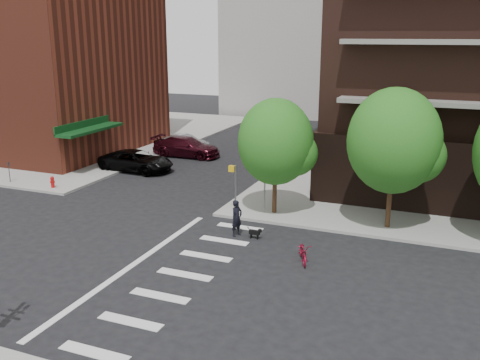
# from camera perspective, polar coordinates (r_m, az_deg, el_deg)

# --- Properties ---
(ground) EXTENTS (120.00, 120.00, 0.00)m
(ground) POSITION_cam_1_polar(r_m,az_deg,el_deg) (23.81, -12.36, -8.66)
(ground) COLOR black
(ground) RESTS_ON ground
(sidewalk_nw) EXTENTS (31.00, 33.00, 0.15)m
(sidewalk_nw) POSITION_cam_1_polar(r_m,az_deg,el_deg) (56.33, -19.66, 4.80)
(sidewalk_nw) COLOR gray
(sidewalk_nw) RESTS_ON ground
(crosswalk) EXTENTS (3.85, 13.00, 0.01)m
(crosswalk) POSITION_cam_1_polar(r_m,az_deg,el_deg) (22.71, -7.68, -9.64)
(crosswalk) COLOR silver
(crosswalk) RESTS_ON ground
(midrise_nw) EXTENTS (21.40, 15.50, 20.00)m
(midrise_nw) POSITION_cam_1_polar(r_m,az_deg,el_deg) (49.80, -22.79, 14.92)
(midrise_nw) COLOR maroon
(midrise_nw) RESTS_ON sidewalk_nw
(tree_a) EXTENTS (4.00, 4.00, 5.90)m
(tree_a) POSITION_cam_1_polar(r_m,az_deg,el_deg) (28.19, 3.81, 4.08)
(tree_a) COLOR #301E11
(tree_a) RESTS_ON sidewalk_ne
(tree_b) EXTENTS (4.50, 4.50, 6.65)m
(tree_b) POSITION_cam_1_polar(r_m,az_deg,el_deg) (26.87, 16.09, 4.03)
(tree_b) COLOR #301E11
(tree_b) RESTS_ON sidewalk_ne
(pedestrian_signal) EXTENTS (2.18, 0.67, 2.60)m
(pedestrian_signal) POSITION_cam_1_polar(r_m,az_deg,el_deg) (28.74, 0.18, -0.16)
(pedestrian_signal) COLOR slate
(pedestrian_signal) RESTS_ON sidewalk_ne
(fire_hydrant) EXTENTS (0.24, 0.24, 0.73)m
(fire_hydrant) POSITION_cam_1_polar(r_m,az_deg,el_deg) (35.65, -19.38, -0.14)
(fire_hydrant) COLOR #A50C0C
(fire_hydrant) RESTS_ON sidewalk_nw
(parking_meter) EXTENTS (0.10, 0.08, 1.32)m
(parking_meter) POSITION_cam_1_polar(r_m,az_deg,el_deg) (37.92, -23.42, 0.99)
(parking_meter) COLOR black
(parking_meter) RESTS_ON sidewalk_nw
(parked_car_black) EXTENTS (2.61, 5.46, 1.50)m
(parked_car_black) POSITION_cam_1_polar(r_m,az_deg,el_deg) (38.89, -11.00, 2.01)
(parked_car_black) COLOR black
(parked_car_black) RESTS_ON ground
(parked_car_maroon) EXTENTS (2.36, 5.54, 1.59)m
(parked_car_maroon) POSITION_cam_1_polar(r_m,az_deg,el_deg) (42.95, -5.73, 3.54)
(parked_car_maroon) COLOR #390C16
(parked_car_maroon) RESTS_ON ground
(parked_car_silver) EXTENTS (1.71, 4.26, 1.38)m
(parked_car_silver) POSITION_cam_1_polar(r_m,az_deg,el_deg) (45.08, -5.93, 3.96)
(parked_car_silver) COLOR #B1B4B8
(parked_car_silver) RESTS_ON ground
(scooter) EXTENTS (1.23, 1.84, 0.92)m
(scooter) POSITION_cam_1_polar(r_m,az_deg,el_deg) (23.39, 6.77, -7.63)
(scooter) COLOR maroon
(scooter) RESTS_ON ground
(dog_walker) EXTENTS (0.77, 0.64, 1.80)m
(dog_walker) POSITION_cam_1_polar(r_m,az_deg,el_deg) (25.98, -0.35, -4.09)
(dog_walker) COLOR black
(dog_walker) RESTS_ON ground
(dog) EXTENTS (0.62, 0.18, 0.53)m
(dog) POSITION_cam_1_polar(r_m,az_deg,el_deg) (25.77, 1.62, -5.60)
(dog) COLOR black
(dog) RESTS_ON ground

